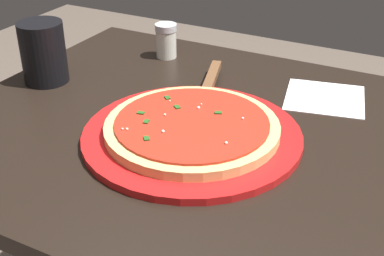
{
  "coord_description": "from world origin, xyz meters",
  "views": [
    {
      "loc": [
        -0.28,
        0.69,
        1.19
      ],
      "look_at": [
        0.06,
        0.04,
        0.78
      ],
      "focal_mm": 49.22,
      "sensor_mm": 36.0,
      "label": 1
    }
  ],
  "objects": [
    {
      "name": "pizza",
      "position": [
        0.06,
        0.04,
        0.78
      ],
      "size": [
        0.28,
        0.28,
        0.02
      ],
      "color": "#DBB26B",
      "rests_on": "serving_plate"
    },
    {
      "name": "restaurant_table",
      "position": [
        0.0,
        0.0,
        0.6
      ],
      "size": [
        0.99,
        0.71,
        0.76
      ],
      "color": "black",
      "rests_on": "ground_plane"
    },
    {
      "name": "parmesan_shaker",
      "position": [
        0.27,
        -0.24,
        0.8
      ],
      "size": [
        0.05,
        0.05,
        0.07
      ],
      "color": "silver",
      "rests_on": "restaurant_table"
    },
    {
      "name": "pizza_server",
      "position": [
        0.1,
        -0.12,
        0.78
      ],
      "size": [
        0.11,
        0.22,
        0.01
      ],
      "color": "silver",
      "rests_on": "serving_plate"
    },
    {
      "name": "cup_tall_drink",
      "position": [
        0.41,
        -0.02,
        0.82
      ],
      "size": [
        0.09,
        0.09,
        0.12
      ],
      "primitive_type": "cylinder",
      "color": "black",
      "rests_on": "restaurant_table"
    },
    {
      "name": "napkin_folded_right",
      "position": [
        -0.09,
        -0.2,
        0.76
      ],
      "size": [
        0.17,
        0.16,
        0.0
      ],
      "primitive_type": "cube",
      "rotation": [
        0.0,
        0.0,
        0.21
      ],
      "color": "white",
      "rests_on": "restaurant_table"
    },
    {
      "name": "serving_plate",
      "position": [
        0.06,
        0.04,
        0.77
      ],
      "size": [
        0.35,
        0.35,
        0.01
      ],
      "primitive_type": "cylinder",
      "color": "red",
      "rests_on": "restaurant_table"
    }
  ]
}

